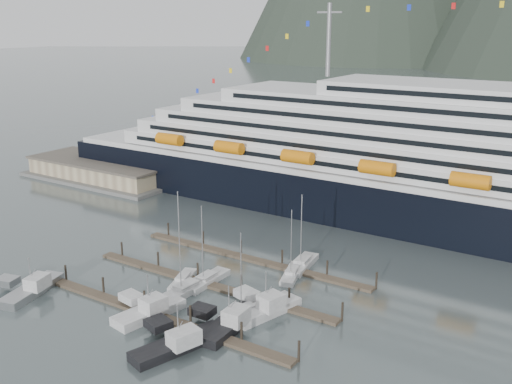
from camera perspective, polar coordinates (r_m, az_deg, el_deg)
ground at (r=96.46m, az=-3.31°, el=-10.21°), size 1600.00×1600.00×0.00m
cruise_ship at (r=129.75m, az=22.54°, el=1.17°), size 210.00×30.40×50.30m
warehouse at (r=171.32m, az=-14.45°, el=1.91°), size 46.00×20.00×5.80m
dock_near at (r=92.39m, az=-9.57°, el=-11.46°), size 48.18×2.28×3.20m
dock_mid at (r=101.22m, az=-4.55°, el=-8.72°), size 48.18×2.28×3.20m
dock_far at (r=110.88m, az=-0.42°, el=-6.38°), size 48.18×2.28×3.20m
sailboat_b at (r=102.67m, az=-6.99°, el=-8.36°), size 5.19×9.01×13.87m
sailboat_c at (r=102.11m, az=-4.69°, el=-8.41°), size 2.91×10.05×14.39m
sailboat_d at (r=99.09m, az=-6.65°, el=-9.25°), size 3.27×12.11×17.92m
sailboat_f at (r=108.35m, az=4.44°, el=-6.91°), size 4.21×10.14×14.33m
sailboat_g at (r=104.47m, az=3.42°, el=-7.82°), size 5.06×9.62×12.75m
sailboat_h at (r=91.54m, az=-0.99°, el=-11.41°), size 4.57×9.11×13.77m
trawler_a at (r=104.53m, az=-20.64°, el=-8.59°), size 9.80×12.97×6.86m
trawler_b at (r=92.46m, az=-10.21°, el=-11.04°), size 9.06×11.86×7.42m
trawler_c at (r=83.70m, az=-7.44°, el=-14.01°), size 10.72×14.17×7.01m
trawler_d at (r=87.85m, az=-2.66°, el=-12.32°), size 9.23×12.47×7.33m
trawler_e at (r=91.78m, az=0.88°, el=-10.96°), size 9.68×12.20×7.56m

